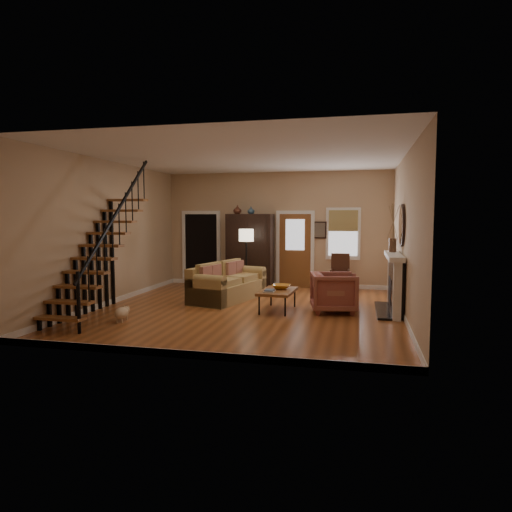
% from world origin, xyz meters
% --- Properties ---
extents(room, '(7.00, 7.33, 3.30)m').
position_xyz_m(room, '(-0.41, 1.76, 1.51)').
color(room, '#9B5427').
rests_on(room, ground).
extents(staircase, '(0.94, 2.80, 3.20)m').
position_xyz_m(staircase, '(-2.78, -1.30, 1.60)').
color(staircase, brown).
rests_on(staircase, ground).
extents(fireplace, '(0.33, 1.95, 2.30)m').
position_xyz_m(fireplace, '(3.13, 0.50, 0.74)').
color(fireplace, black).
rests_on(fireplace, ground).
extents(armoire, '(1.30, 0.60, 2.10)m').
position_xyz_m(armoire, '(-0.70, 3.15, 1.05)').
color(armoire, black).
rests_on(armoire, ground).
extents(vase_a, '(0.24, 0.24, 0.25)m').
position_xyz_m(vase_a, '(-1.05, 3.05, 2.22)').
color(vase_a, '#4C2619').
rests_on(vase_a, armoire).
extents(vase_b, '(0.20, 0.20, 0.21)m').
position_xyz_m(vase_b, '(-0.65, 3.05, 2.21)').
color(vase_b, '#334C60').
rests_on(vase_b, armoire).
extents(sofa, '(1.50, 2.43, 0.84)m').
position_xyz_m(sofa, '(-0.75, 1.08, 0.42)').
color(sofa, '#A5864B').
rests_on(sofa, ground).
extents(coffee_table, '(0.75, 1.21, 0.45)m').
position_xyz_m(coffee_table, '(0.65, 0.08, 0.23)').
color(coffee_table, brown).
rests_on(coffee_table, ground).
extents(bowl, '(0.40, 0.40, 0.10)m').
position_xyz_m(bowl, '(0.70, 0.23, 0.50)').
color(bowl, '#C57717').
rests_on(bowl, coffee_table).
extents(books, '(0.22, 0.29, 0.05)m').
position_xyz_m(books, '(0.53, -0.22, 0.48)').
color(books, beige).
rests_on(books, coffee_table).
extents(armchair_left, '(1.09, 1.07, 0.85)m').
position_xyz_m(armchair_left, '(1.84, 0.19, 0.42)').
color(armchair_left, maroon).
rests_on(armchair_left, ground).
extents(armchair_right, '(0.85, 0.83, 0.70)m').
position_xyz_m(armchair_right, '(1.96, 1.13, 0.35)').
color(armchair_right, maroon).
rests_on(armchair_right, ground).
extents(floor_lamp, '(0.40, 0.40, 1.70)m').
position_xyz_m(floor_lamp, '(-0.58, 2.20, 0.85)').
color(floor_lamp, black).
rests_on(floor_lamp, ground).
extents(side_chair, '(0.54, 0.54, 1.02)m').
position_xyz_m(side_chair, '(1.85, 2.95, 0.51)').
color(side_chair, '#3E2113').
rests_on(side_chair, ground).
extents(dog, '(0.26, 0.41, 0.29)m').
position_xyz_m(dog, '(-2.11, -1.61, 0.15)').
color(dog, beige).
rests_on(dog, ground).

